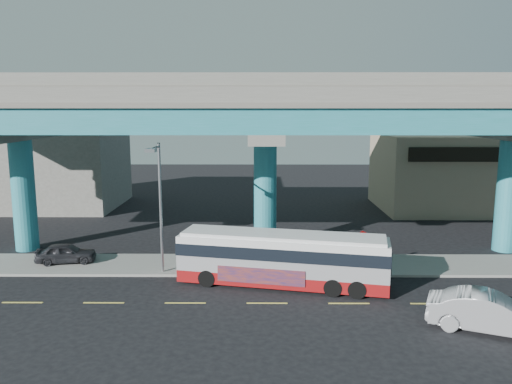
{
  "coord_description": "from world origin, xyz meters",
  "views": [
    {
      "loc": [
        -0.38,
        -23.4,
        9.44
      ],
      "look_at": [
        -0.57,
        4.0,
        4.79
      ],
      "focal_mm": 35.0,
      "sensor_mm": 36.0,
      "label": 1
    }
  ],
  "objects_px": {
    "transit_bus": "(282,257)",
    "stop_sign": "(362,242)",
    "parked_car": "(66,253)",
    "sedan": "(489,312)",
    "street_lamp": "(158,190)"
  },
  "relations": [
    {
      "from": "transit_bus",
      "to": "street_lamp",
      "type": "relative_size",
      "value": 1.54
    },
    {
      "from": "transit_bus",
      "to": "sedan",
      "type": "relative_size",
      "value": 2.13
    },
    {
      "from": "parked_car",
      "to": "street_lamp",
      "type": "relative_size",
      "value": 0.5
    },
    {
      "from": "transit_bus",
      "to": "stop_sign",
      "type": "xyz_separation_m",
      "value": [
        4.63,
        1.96,
        0.27
      ]
    },
    {
      "from": "sedan",
      "to": "street_lamp",
      "type": "xyz_separation_m",
      "value": [
        -15.34,
        6.73,
        4.14
      ]
    },
    {
      "from": "sedan",
      "to": "parked_car",
      "type": "bearing_deg",
      "value": 90.3
    },
    {
      "from": "parked_car",
      "to": "stop_sign",
      "type": "xyz_separation_m",
      "value": [
        17.59,
        -1.47,
        1.1
      ]
    },
    {
      "from": "parked_car",
      "to": "street_lamp",
      "type": "height_order",
      "value": "street_lamp"
    },
    {
      "from": "sedan",
      "to": "parked_car",
      "type": "distance_m",
      "value": 23.3
    },
    {
      "from": "parked_car",
      "to": "street_lamp",
      "type": "xyz_separation_m",
      "value": [
        6.17,
        -2.2,
        4.23
      ]
    },
    {
      "from": "transit_bus",
      "to": "parked_car",
      "type": "distance_m",
      "value": 13.43
    },
    {
      "from": "transit_bus",
      "to": "parked_car",
      "type": "relative_size",
      "value": 3.1
    },
    {
      "from": "sedan",
      "to": "parked_car",
      "type": "xyz_separation_m",
      "value": [
        -21.52,
        8.94,
        -0.09
      ]
    },
    {
      "from": "transit_bus",
      "to": "street_lamp",
      "type": "distance_m",
      "value": 7.69
    },
    {
      "from": "transit_bus",
      "to": "sedan",
      "type": "xyz_separation_m",
      "value": [
        8.56,
        -5.5,
        -0.74
      ]
    }
  ]
}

